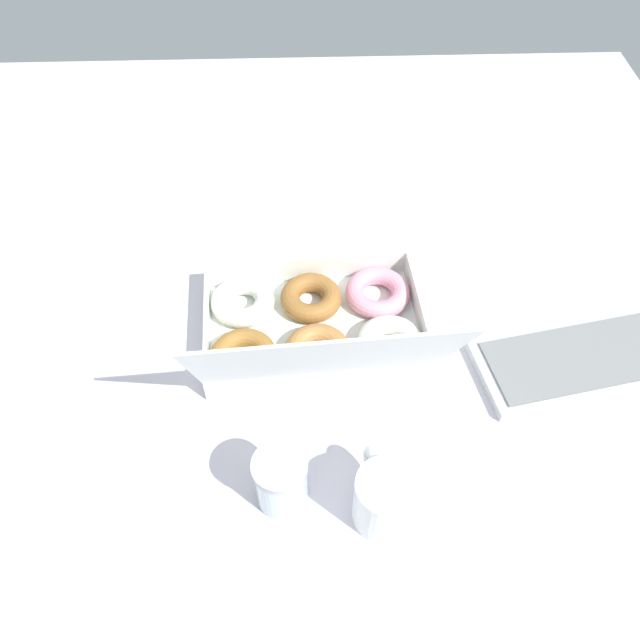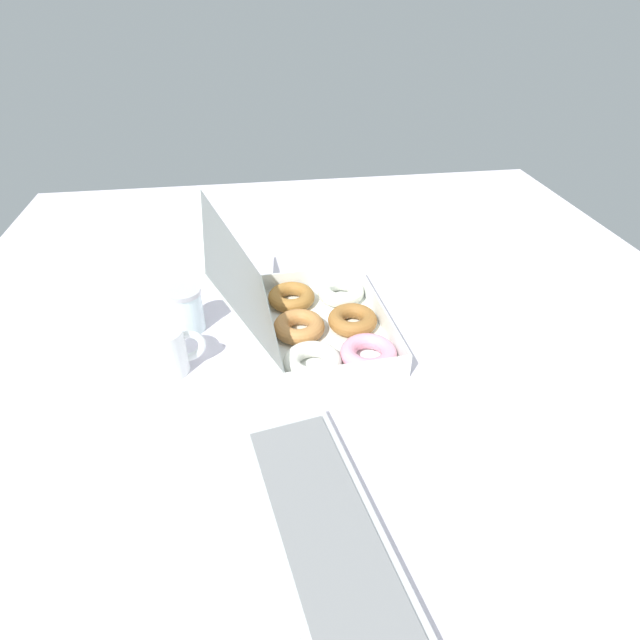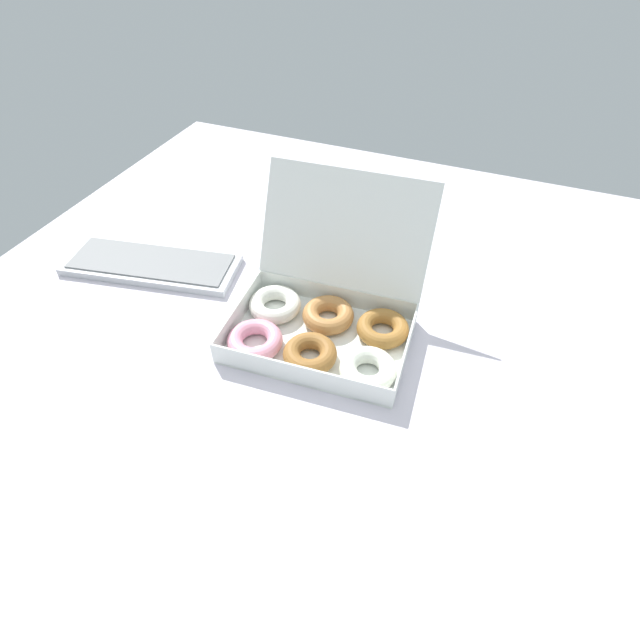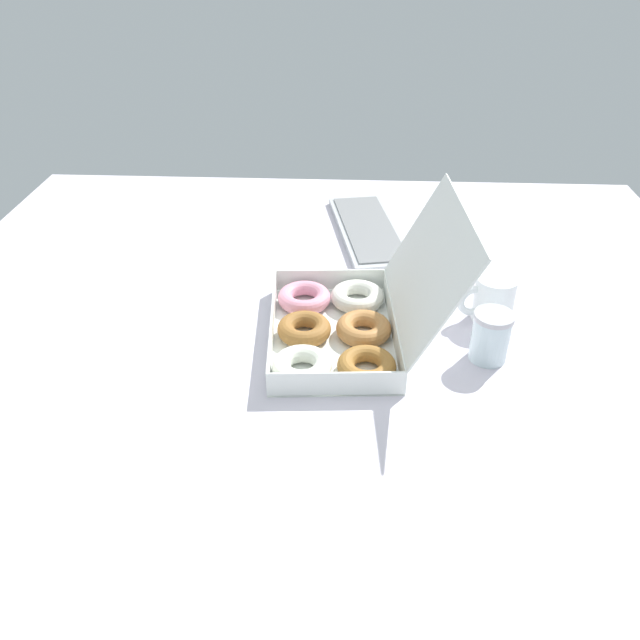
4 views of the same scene
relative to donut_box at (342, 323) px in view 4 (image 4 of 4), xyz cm
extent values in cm
cube|color=silver|center=(5.54, -4.22, -4.40)|extent=(180.00, 180.00, 2.00)
cube|color=white|center=(0.27, -1.86, -3.20)|extent=(37.74, 26.78, 0.40)
cube|color=white|center=(-17.57, -3.08, -0.54)|extent=(2.06, 24.35, 4.92)
cube|color=white|center=(18.11, -0.65, -0.54)|extent=(2.06, 24.35, 4.92)
cube|color=white|center=(1.08, -13.83, -0.54)|extent=(35.31, 2.80, 4.92)
cube|color=white|center=(-0.55, 10.10, -0.54)|extent=(35.31, 2.80, 4.92)
cube|color=white|center=(-0.93, 15.77, 12.80)|extent=(36.85, 13.76, 21.95)
torus|color=pink|center=(-11.06, -8.36, -1.33)|extent=(13.19, 13.19, 3.22)
torus|color=#97632D|center=(0.65, -7.53, -1.33)|extent=(15.15, 15.15, 3.41)
torus|color=silver|center=(12.46, -7.07, -1.33)|extent=(14.19, 14.19, 3.40)
torus|color=silver|center=(-12.06, 2.97, -1.33)|extent=(15.78, 15.78, 3.31)
torus|color=#B3773E|center=(-0.11, 4.22, -1.33)|extent=(15.45, 15.45, 3.50)
torus|color=#9C692D|center=(11.84, 4.67, -1.33)|extent=(11.17, 11.17, 3.23)
cube|color=#B9BCBF|center=(-46.55, 5.90, -2.50)|extent=(43.61, 22.17, 1.80)
cube|color=gray|center=(-46.55, 5.90, -1.40)|extent=(39.90, 19.24, 0.40)
cylinder|color=white|center=(-8.11, 30.84, 1.43)|extent=(8.25, 8.25, 9.65)
torus|color=white|center=(-7.16, 26.52, 1.43)|extent=(2.94, 7.05, 6.89)
cylinder|color=black|center=(-8.11, 30.84, 4.52)|extent=(7.26, 7.26, 0.58)
cylinder|color=silver|center=(5.10, 27.73, 1.08)|extent=(7.08, 7.08, 8.97)
cylinder|color=#B2B2B7|center=(5.10, 27.73, 6.07)|extent=(7.44, 7.44, 1.00)
camera|label=1|loc=(1.54, 64.18, 80.08)|focal=35.00mm
camera|label=2|loc=(-85.80, 12.37, 60.79)|focal=28.00mm
camera|label=3|loc=(27.27, -68.09, 71.19)|focal=28.00mm
camera|label=4|loc=(101.60, 0.65, 69.07)|focal=35.00mm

